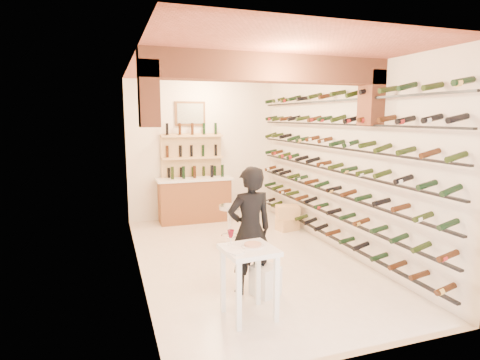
% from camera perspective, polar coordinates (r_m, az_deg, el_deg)
% --- Properties ---
extents(ground, '(6.00, 6.00, 0.00)m').
position_cam_1_polar(ground, '(6.86, 0.82, -11.16)').
color(ground, white).
rests_on(ground, ground).
extents(room_shell, '(3.52, 6.02, 3.21)m').
position_cam_1_polar(room_shell, '(6.20, 1.68, 7.93)').
color(room_shell, white).
rests_on(room_shell, ground).
extents(wine_rack, '(0.32, 5.70, 2.56)m').
position_cam_1_polar(wine_rack, '(7.15, 12.50, 2.23)').
color(wine_rack, black).
rests_on(wine_rack, ground).
extents(back_counter, '(1.70, 0.62, 1.29)m').
position_cam_1_polar(back_counter, '(9.10, -6.55, -2.66)').
color(back_counter, brown).
rests_on(back_counter, ground).
extents(back_shelving, '(1.40, 0.31, 2.73)m').
position_cam_1_polar(back_shelving, '(9.22, -6.94, 1.50)').
color(back_shelving, tan).
rests_on(back_shelving, ground).
extents(tasting_table, '(0.65, 0.65, 1.04)m').
position_cam_1_polar(tasting_table, '(4.75, 1.27, -11.49)').
color(tasting_table, white).
rests_on(tasting_table, ground).
extents(white_stool, '(0.42, 0.42, 0.40)m').
position_cam_1_polar(white_stool, '(5.50, 3.67, -14.23)').
color(white_stool, white).
rests_on(white_stool, ground).
extents(person, '(0.67, 0.47, 1.74)m').
position_cam_1_polar(person, '(5.34, 1.44, -7.29)').
color(person, black).
rests_on(person, ground).
extents(chrome_barstool, '(0.41, 0.41, 0.79)m').
position_cam_1_polar(chrome_barstool, '(7.26, -1.54, -6.22)').
color(chrome_barstool, silver).
rests_on(chrome_barstool, ground).
extents(crate_lower, '(0.48, 0.38, 0.26)m').
position_cam_1_polar(crate_lower, '(8.48, 6.85, -6.33)').
color(crate_lower, '#DFB27A').
rests_on(crate_lower, ground).
extents(crate_upper, '(0.52, 0.41, 0.27)m').
position_cam_1_polar(crate_upper, '(8.42, 6.88, -4.59)').
color(crate_upper, '#DFB27A').
rests_on(crate_upper, crate_lower).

